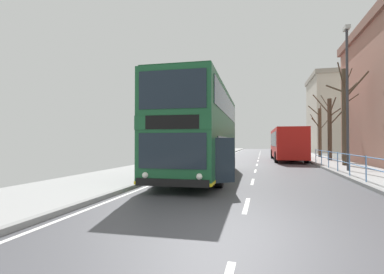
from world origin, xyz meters
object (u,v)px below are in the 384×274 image
(double_decker_bus_main, at_px, (202,132))
(bare_tree_far_02, at_px, (345,113))
(background_building_02, at_px, (348,113))
(background_bus_far_lane, at_px, (287,143))
(street_lamp_far_side, at_px, (347,87))
(bare_tree_far_00, at_px, (320,131))
(bare_tree_far_01, at_px, (330,127))

(double_decker_bus_main, height_order, bare_tree_far_02, bare_tree_far_02)
(background_building_02, bearing_deg, background_bus_far_lane, -115.53)
(street_lamp_far_side, height_order, bare_tree_far_00, street_lamp_far_side)
(bare_tree_far_00, distance_m, background_building_02, 21.92)
(street_lamp_far_side, distance_m, bare_tree_far_00, 15.72)
(bare_tree_far_01, bearing_deg, bare_tree_far_02, -92.52)
(bare_tree_far_02, relative_size, background_building_02, 0.51)
(bare_tree_far_00, xyz_separation_m, background_building_02, (8.06, 20.04, 3.70))
(bare_tree_far_00, bearing_deg, background_building_02, 68.10)
(bare_tree_far_02, xyz_separation_m, background_building_02, (8.51, 31.56, 2.87))
(street_lamp_far_side, bearing_deg, bare_tree_far_00, 85.04)
(bare_tree_far_01, height_order, background_building_02, background_building_02)
(bare_tree_far_00, distance_m, bare_tree_far_02, 11.56)
(background_bus_far_lane, height_order, bare_tree_far_01, bare_tree_far_01)
(street_lamp_far_side, distance_m, bare_tree_far_02, 4.26)
(background_bus_far_lane, xyz_separation_m, bare_tree_far_00, (3.76, 4.70, 1.31))
(background_bus_far_lane, relative_size, street_lamp_far_side, 1.28)
(street_lamp_far_side, bearing_deg, background_building_02, 75.19)
(double_decker_bus_main, xyz_separation_m, street_lamp_far_side, (7.58, 3.73, 2.58))
(background_bus_far_lane, xyz_separation_m, bare_tree_far_01, (3.57, -0.98, 1.44))
(background_bus_far_lane, distance_m, bare_tree_far_01, 3.97)
(bare_tree_far_02, bearing_deg, street_lamp_far_side, -102.57)
(bare_tree_far_00, bearing_deg, background_bus_far_lane, -128.66)
(bare_tree_far_01, xyz_separation_m, background_building_02, (8.25, 25.72, 3.58))
(background_building_02, bearing_deg, bare_tree_far_01, -107.78)
(background_bus_far_lane, relative_size, bare_tree_far_01, 1.76)
(double_decker_bus_main, xyz_separation_m, bare_tree_far_02, (8.48, 7.77, 1.52))
(bare_tree_far_01, bearing_deg, double_decker_bus_main, -122.73)
(background_bus_far_lane, distance_m, background_building_02, 27.87)
(double_decker_bus_main, height_order, street_lamp_far_side, street_lamp_far_side)
(bare_tree_far_02, bearing_deg, background_bus_far_lane, 115.89)
(bare_tree_far_01, relative_size, bare_tree_far_02, 0.88)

